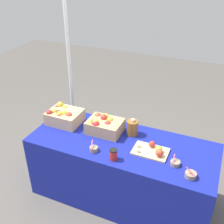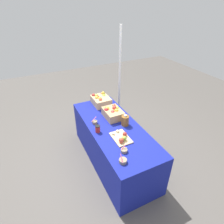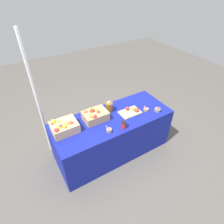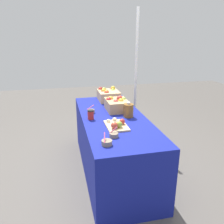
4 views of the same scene
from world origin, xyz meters
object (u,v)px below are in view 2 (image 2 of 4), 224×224
(sample_bowl_far, at_px, (95,122))
(coffee_cup, at_px, (98,129))
(sample_bowl_mid, at_px, (123,161))
(cider_jug, at_px, (125,120))
(cutting_board_front, at_px, (122,138))
(sample_bowl_near, at_px, (124,150))
(tent_pole, at_px, (120,81))
(apple_crate_left, at_px, (101,100))
(apple_crate_middle, at_px, (112,113))

(sample_bowl_far, height_order, coffee_cup, coffee_cup)
(sample_bowl_mid, xyz_separation_m, cider_jug, (-0.67, 0.41, 0.06))
(cutting_board_front, bearing_deg, coffee_cup, -141.79)
(sample_bowl_near, bearing_deg, tent_pole, 154.39)
(apple_crate_left, relative_size, cider_jug, 1.96)
(cutting_board_front, bearing_deg, tent_pole, 153.56)
(cutting_board_front, xyz_separation_m, sample_bowl_near, (0.23, -0.09, -0.00))
(sample_bowl_mid, bearing_deg, apple_crate_middle, 161.21)
(sample_bowl_far, bearing_deg, coffee_cup, -9.89)
(apple_crate_middle, distance_m, sample_bowl_near, 0.85)
(sample_bowl_near, height_order, coffee_cup, coffee_cup)
(coffee_cup, relative_size, tent_pole, 0.05)
(apple_crate_left, bearing_deg, tent_pole, 111.24)
(sample_bowl_mid, distance_m, cider_jug, 0.79)
(cider_jug, relative_size, coffee_cup, 1.65)
(apple_crate_left, height_order, tent_pole, tent_pole)
(tent_pole, bearing_deg, cider_jug, -22.95)
(cutting_board_front, xyz_separation_m, coffee_cup, (-0.31, -0.24, 0.03))
(cider_jug, height_order, tent_pole, tent_pole)
(apple_crate_middle, xyz_separation_m, tent_pole, (-0.68, 0.49, 0.21))
(sample_bowl_near, relative_size, coffee_cup, 0.86)
(sample_bowl_near, bearing_deg, apple_crate_left, 170.41)
(cider_jug, height_order, coffee_cup, cider_jug)
(sample_bowl_near, relative_size, cider_jug, 0.52)
(cutting_board_front, bearing_deg, apple_crate_left, 173.04)
(sample_bowl_near, xyz_separation_m, sample_bowl_far, (-0.76, -0.11, 0.00))
(cutting_board_front, xyz_separation_m, sample_bowl_mid, (0.39, -0.19, -0.00))
(tent_pole, bearing_deg, cutting_board_front, -26.44)
(cider_jug, bearing_deg, cutting_board_front, -36.84)
(apple_crate_middle, height_order, cider_jug, same)
(sample_bowl_far, xyz_separation_m, cider_jug, (0.24, 0.42, 0.06))
(cider_jug, xyz_separation_m, tent_pole, (-0.98, 0.41, 0.21))
(sample_bowl_far, height_order, cider_jug, cider_jug)
(cutting_board_front, relative_size, sample_bowl_far, 3.32)
(cutting_board_front, bearing_deg, sample_bowl_mid, -26.42)
(sample_bowl_near, bearing_deg, sample_bowl_far, -171.61)
(sample_bowl_near, distance_m, tent_pole, 1.68)
(cider_jug, distance_m, tent_pole, 1.08)
(sample_bowl_near, bearing_deg, apple_crate_middle, 164.47)
(sample_bowl_far, bearing_deg, sample_bowl_near, 8.39)
(sample_bowl_near, xyz_separation_m, cider_jug, (-0.52, 0.30, 0.06))
(sample_bowl_near, xyz_separation_m, coffee_cup, (-0.54, -0.15, 0.03))
(sample_bowl_far, xyz_separation_m, tent_pole, (-0.73, 0.83, 0.27))
(cutting_board_front, xyz_separation_m, cider_jug, (-0.29, 0.21, 0.06))
(coffee_cup, bearing_deg, sample_bowl_near, 15.67)
(sample_bowl_near, bearing_deg, cutting_board_front, 159.05)
(cutting_board_front, relative_size, sample_bowl_near, 3.49)
(apple_crate_middle, xyz_separation_m, sample_bowl_mid, (0.97, -0.33, -0.06))
(apple_crate_left, distance_m, sample_bowl_near, 1.33)
(apple_crate_left, relative_size, sample_bowl_near, 3.74)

